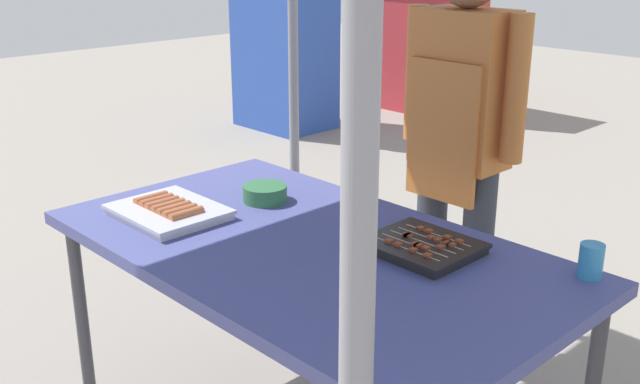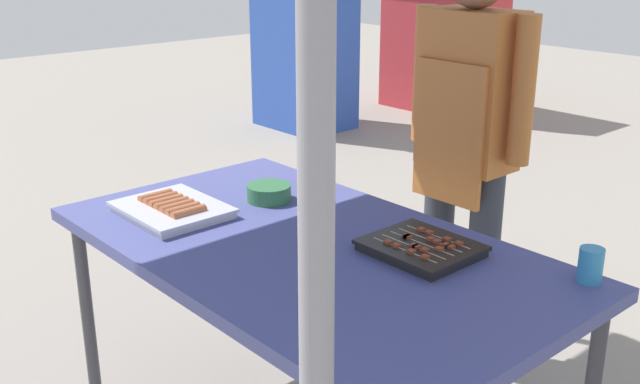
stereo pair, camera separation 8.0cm
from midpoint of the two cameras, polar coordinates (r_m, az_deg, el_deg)
The scene contains 8 objects.
stall_table at distance 2.24m, azimuth 0.07°, elevation -5.18°, with size 1.60×0.90×0.75m.
tray_grilled_sausages at distance 2.48m, azimuth -10.34°, elevation -1.27°, with size 0.35×0.29×0.05m.
tray_meat_skewers at distance 2.17m, azimuth 8.80°, elevation -4.25°, with size 0.30×0.26×0.04m.
condiment_bowl at distance 2.57m, azimuth -3.03°, elevation -0.05°, with size 0.15×0.15×0.06m, color #33723F.
drink_cup_near_edge at distance 2.11m, azimuth 21.01°, elevation -5.24°, with size 0.07×0.07×0.09m, color #338CBF.
vendor_woman at distance 2.80m, azimuth 11.97°, elevation 4.65°, with size 0.52×0.23×1.59m.
neighbor_stall_left at distance 7.33m, azimuth 9.76°, elevation 12.69°, with size 1.08×0.64×1.66m.
neighbor_stall_right at distance 6.53m, azimuth -0.87°, elevation 13.48°, with size 0.77×0.63×1.95m.
Camera 2 is at (1.55, -1.33, 1.62)m, focal length 41.88 mm.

